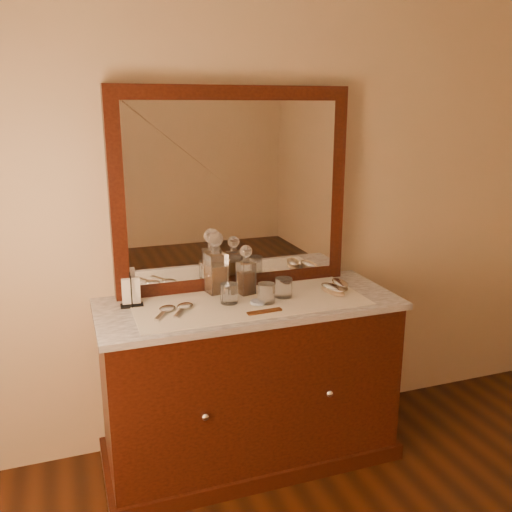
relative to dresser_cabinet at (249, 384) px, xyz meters
name	(u,v)px	position (x,y,z in m)	size (l,w,h in m)	color
dresser_cabinet	(249,384)	(0.00, 0.00, 0.00)	(1.40, 0.55, 0.82)	black
dresser_plinth	(250,448)	(0.00, 0.00, -0.37)	(1.46, 0.59, 0.08)	black
knob_left	(205,417)	(-0.30, -0.28, 0.04)	(0.04, 0.04, 0.04)	silver
knob_right	(329,393)	(0.30, -0.28, 0.04)	(0.04, 0.04, 0.04)	silver
marble_top	(249,304)	(0.00, 0.00, 0.42)	(1.44, 0.59, 0.03)	white
mirror_frame	(233,190)	(0.00, 0.25, 0.94)	(1.20, 0.08, 1.00)	black
mirror_glass	(235,191)	(0.00, 0.21, 0.94)	(1.06, 0.01, 0.86)	white
lace_runner	(250,302)	(0.00, -0.02, 0.44)	(1.10, 0.45, 0.00)	beige
pin_dish	(258,302)	(0.03, -0.06, 0.45)	(0.07, 0.07, 0.01)	white
comb	(265,311)	(0.01, -0.17, 0.45)	(0.16, 0.03, 0.01)	#662F12
napkin_rack	(131,293)	(-0.54, 0.12, 0.50)	(0.11, 0.07, 0.16)	black
decanter_left	(216,269)	(-0.12, 0.17, 0.56)	(0.11, 0.11, 0.31)	#914F15
decanter_right	(246,275)	(0.02, 0.10, 0.54)	(0.09, 0.09, 0.25)	#914F15
brush_near	(333,289)	(0.42, -0.04, 0.47)	(0.11, 0.17, 0.04)	#987D5D
brush_far	(340,284)	(0.50, 0.02, 0.46)	(0.08, 0.15, 0.04)	#987D5D
hand_mirror_outer	(166,310)	(-0.40, -0.01, 0.45)	(0.13, 0.18, 0.02)	silver
hand_mirror_inner	(184,307)	(-0.32, -0.01, 0.45)	(0.13, 0.18, 0.02)	silver
tumblers	(260,291)	(0.05, -0.02, 0.49)	(0.36, 0.14, 0.09)	white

